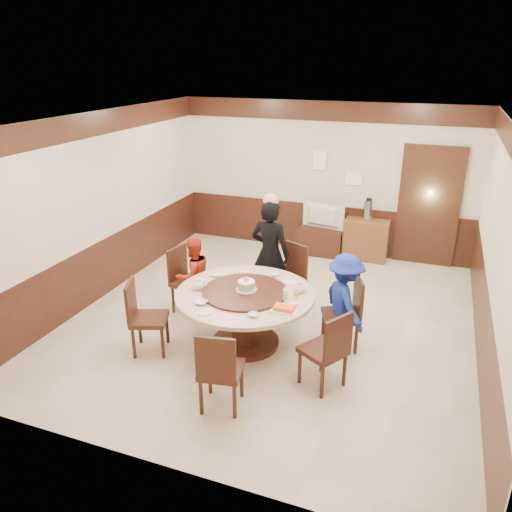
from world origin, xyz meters
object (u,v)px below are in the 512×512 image
(person_red, at_px, (194,276))
(tv_stand, at_px, (320,241))
(birthday_cake, at_px, (246,285))
(side_cabinet, at_px, (366,240))
(person_blue, at_px, (345,301))
(banquet_table, at_px, (245,308))
(thermos, at_px, (368,210))
(person_standing, at_px, (270,254))
(television, at_px, (322,217))
(shrimp_platter, at_px, (284,309))

(person_red, height_order, tv_stand, person_red)
(birthday_cake, bearing_deg, side_cabinet, 74.33)
(person_red, relative_size, person_blue, 0.90)
(banquet_table, bearing_deg, thermos, 74.38)
(person_blue, bearing_deg, banquet_table, 71.41)
(birthday_cake, height_order, side_cabinet, birthday_cake)
(person_standing, height_order, thermos, person_standing)
(television, relative_size, thermos, 2.17)
(person_standing, bearing_deg, person_red, 38.10)
(birthday_cake, distance_m, tv_stand, 3.55)
(person_standing, bearing_deg, banquet_table, 99.68)
(shrimp_platter, distance_m, tv_stand, 3.87)
(person_red, distance_m, tv_stand, 3.17)
(side_cabinet, bearing_deg, person_blue, -86.45)
(television, bearing_deg, person_blue, 118.80)
(shrimp_platter, height_order, television, television)
(banquet_table, height_order, side_cabinet, banquet_table)
(person_red, relative_size, thermos, 3.02)
(person_red, distance_m, television, 3.16)
(tv_stand, distance_m, side_cabinet, 0.86)
(shrimp_platter, bearing_deg, banquet_table, 154.51)
(person_standing, bearing_deg, thermos, -108.27)
(shrimp_platter, distance_m, side_cabinet, 3.88)
(side_cabinet, relative_size, thermos, 2.11)
(person_red, bearing_deg, side_cabinet, 178.06)
(television, height_order, side_cabinet, television)
(television, distance_m, side_cabinet, 0.92)
(person_red, bearing_deg, television, -169.51)
(person_red, xyz_separation_m, shrimp_platter, (1.65, -0.89, 0.20))
(banquet_table, height_order, person_red, person_red)
(person_blue, height_order, television, person_blue)
(tv_stand, bearing_deg, side_cabinet, 2.03)
(birthday_cake, bearing_deg, television, 87.65)
(side_cabinet, bearing_deg, thermos, 180.00)
(person_standing, distance_m, shrimp_platter, 1.64)
(person_standing, relative_size, thermos, 4.34)
(television, bearing_deg, person_red, 78.07)
(side_cabinet, height_order, thermos, thermos)
(person_red, xyz_separation_m, birthday_cake, (1.05, -0.57, 0.27))
(shrimp_platter, relative_size, side_cabinet, 0.37)
(person_standing, distance_m, thermos, 2.59)
(banquet_table, relative_size, person_standing, 1.07)
(person_blue, bearing_deg, tv_stand, -19.65)
(person_red, xyz_separation_m, television, (1.19, 2.93, 0.16))
(birthday_cake, xyz_separation_m, tv_stand, (0.14, 3.50, -0.59))
(person_standing, height_order, person_blue, person_standing)
(person_blue, xyz_separation_m, thermos, (-0.20, 3.12, 0.30))
(shrimp_platter, bearing_deg, television, 96.85)
(person_blue, bearing_deg, television, -19.65)
(person_blue, relative_size, birthday_cake, 4.78)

